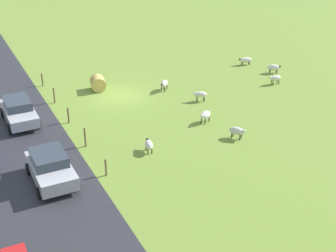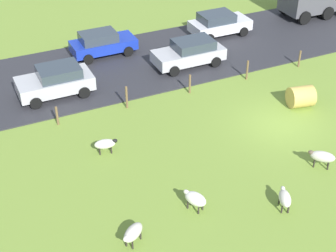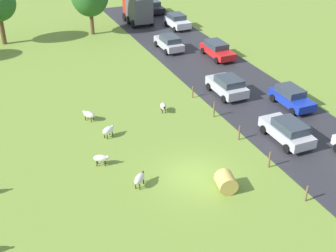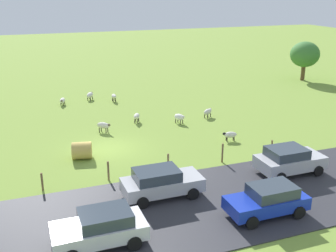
# 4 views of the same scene
# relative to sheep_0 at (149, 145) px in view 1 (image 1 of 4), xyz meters

# --- Properties ---
(ground_plane) EXTENTS (160.00, 160.00, 0.00)m
(ground_plane) POSITION_rel_sheep_0_xyz_m (-1.55, -8.76, -0.48)
(ground_plane) COLOR olive
(sheep_0) EXTENTS (0.65, 1.12, 0.71)m
(sheep_0) POSITION_rel_sheep_0_xyz_m (0.00, 0.00, 0.00)
(sheep_0) COLOR silver
(sheep_0) RESTS_ON ground_plane
(sheep_1) EXTENTS (1.31, 0.75, 0.69)m
(sheep_1) POSITION_rel_sheep_0_xyz_m (-14.28, -10.46, -0.03)
(sheep_1) COLOR silver
(sheep_1) RESTS_ON ground_plane
(sheep_2) EXTENTS (1.11, 1.14, 0.81)m
(sheep_2) POSITION_rel_sheep_0_xyz_m (-5.11, -8.36, 0.08)
(sheep_2) COLOR beige
(sheep_2) RESTS_ON ground_plane
(sheep_3) EXTENTS (1.11, 0.82, 0.77)m
(sheep_3) POSITION_rel_sheep_0_xyz_m (-6.62, -5.24, 0.05)
(sheep_3) COLOR silver
(sheep_3) RESTS_ON ground_plane
(sheep_4) EXTENTS (1.13, 0.52, 0.76)m
(sheep_4) POSITION_rel_sheep_0_xyz_m (-13.77, -5.52, 0.05)
(sheep_4) COLOR silver
(sheep_4) RESTS_ON ground_plane
(sheep_5) EXTENTS (1.10, 0.92, 0.81)m
(sheep_5) POSITION_rel_sheep_0_xyz_m (-5.14, -1.98, 0.06)
(sheep_5) COLOR white
(sheep_5) RESTS_ON ground_plane
(sheep_6) EXTENTS (1.19, 0.99, 0.76)m
(sheep_6) POSITION_rel_sheep_0_xyz_m (-15.26, -7.64, 0.02)
(sheep_6) COLOR silver
(sheep_6) RESTS_ON ground_plane
(sheep_7) EXTENTS (1.00, 1.12, 0.77)m
(sheep_7) POSITION_rel_sheep_0_xyz_m (-5.78, 0.95, 0.04)
(sheep_7) COLOR beige
(sheep_7) RESTS_ON ground_plane
(hay_bale_0) EXTENTS (1.37, 1.47, 1.14)m
(hay_bale_0) POSITION_rel_sheep_0_xyz_m (-0.48, -10.76, 0.09)
(hay_bale_0) COLOR tan
(hay_bale_0) RESTS_ON ground_plane
(fence_post_0) EXTENTS (0.12, 0.12, 1.06)m
(fence_post_0) POSITION_rel_sheep_0_xyz_m (3.27, -13.55, 0.05)
(fence_post_0) COLOR brown
(fence_post_0) RESTS_ON ground_plane
(fence_post_1) EXTENTS (0.12, 0.12, 1.19)m
(fence_post_1) POSITION_rel_sheep_0_xyz_m (3.27, -9.82, 0.11)
(fence_post_1) COLOR brown
(fence_post_1) RESTS_ON ground_plane
(fence_post_2) EXTENTS (0.12, 0.12, 1.13)m
(fence_post_2) POSITION_rel_sheep_0_xyz_m (3.27, -6.08, 0.08)
(fence_post_2) COLOR brown
(fence_post_2) RESTS_ON ground_plane
(fence_post_3) EXTENTS (0.12, 0.12, 1.28)m
(fence_post_3) POSITION_rel_sheep_0_xyz_m (3.27, -2.34, 0.16)
(fence_post_3) COLOR brown
(fence_post_3) RESTS_ON ground_plane
(fence_post_4) EXTENTS (0.12, 0.12, 1.03)m
(fence_post_4) POSITION_rel_sheep_0_xyz_m (3.27, 1.40, 0.04)
(fence_post_4) COLOR brown
(fence_post_4) RESTS_ON ground_plane
(car_0) EXTENTS (2.21, 4.06, 1.63)m
(car_0) POSITION_rel_sheep_0_xyz_m (6.16, 0.65, 0.43)
(car_0) COLOR #B7B7BC
(car_0) RESTS_ON road_strip
(car_2) EXTENTS (2.08, 4.30, 1.58)m
(car_2) POSITION_rel_sheep_0_xyz_m (6.26, -7.60, 0.40)
(car_2) COLOR #B7B7BC
(car_2) RESTS_ON road_strip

